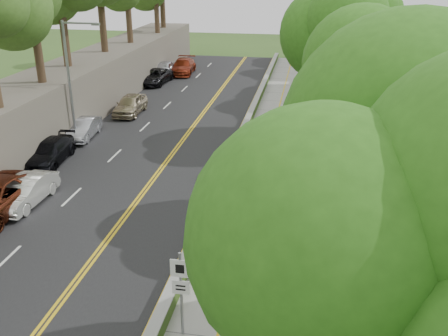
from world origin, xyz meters
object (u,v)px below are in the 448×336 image
object	(u,v)px
construction_barrel	(305,104)
painter_0	(200,248)
concrete_block	(283,292)
streetlight	(72,75)
car_1	(26,191)
person_far	(302,117)
signpost	(181,285)

from	to	relation	value
construction_barrel	painter_0	world-z (taller)	painter_0
concrete_block	streetlight	bearing A→B (deg)	134.63
concrete_block	car_1	distance (m)	14.37
streetlight	concrete_block	xyz separation A→B (m)	(14.65, -14.83, -4.14)
painter_0	person_far	xyz separation A→B (m)	(3.45, 18.88, -0.03)
streetlight	concrete_block	size ratio (longest dim) A/B	5.96
signpost	car_1	world-z (taller)	signpost
painter_0	concrete_block	bearing A→B (deg)	-134.29
streetlight	construction_barrel	xyz separation A→B (m)	(14.76, 10.72, -4.14)
signpost	construction_barrel	bearing A→B (deg)	83.32
construction_barrel	concrete_block	distance (m)	25.56
streetlight	car_1	size ratio (longest dim) A/B	1.91
streetlight	signpost	distance (m)	20.72
construction_barrel	person_far	size ratio (longest dim) A/B	0.58
signpost	painter_0	xyz separation A→B (m)	(-0.30, 4.02, -1.10)
construction_barrel	painter_0	xyz separation A→B (m)	(-3.55, -23.72, 0.36)
construction_barrel	person_far	world-z (taller)	person_far
streetlight	signpost	xyz separation A→B (m)	(11.51, -17.02, -2.68)
concrete_block	person_far	bearing A→B (deg)	89.95
streetlight	car_1	xyz separation A→B (m)	(1.46, -9.13, -3.91)
concrete_block	person_far	size ratio (longest dim) A/B	0.86
streetlight	painter_0	distance (m)	17.58
construction_barrel	car_1	xyz separation A→B (m)	(-13.30, -19.85, 0.23)
construction_barrel	person_far	distance (m)	4.85
streetlight	signpost	size ratio (longest dim) A/B	2.58
construction_barrel	car_1	size ratio (longest dim) A/B	0.22
signpost	concrete_block	xyz separation A→B (m)	(3.13, 2.18, -1.47)
construction_barrel	concrete_block	xyz separation A→B (m)	(-0.12, -25.56, -0.01)
painter_0	signpost	bearing A→B (deg)	168.10
concrete_block	person_far	xyz separation A→B (m)	(0.02, 20.72, 0.33)
car_1	painter_0	xyz separation A→B (m)	(9.75, -3.87, 0.13)
construction_barrel	person_far	bearing A→B (deg)	-91.18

